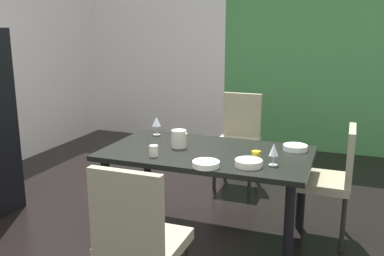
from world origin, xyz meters
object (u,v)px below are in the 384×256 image
pitcher_near_shelf (179,139)px  chair_head_near (138,237)px  chair_right_far (332,175)px  wine_glass_center (156,122)px  wine_glass_left (274,150)px  serving_bowl_east (249,163)px  dining_table (207,161)px  cup_south (256,156)px  serving_bowl_west (295,148)px  chair_head_far (239,134)px  serving_bowl_corner (206,164)px  cup_north (154,151)px

pitcher_near_shelf → chair_head_near: bearing=-77.9°
chair_right_far → wine_glass_center: bearing=87.6°
wine_glass_left → serving_bowl_east: size_ratio=0.82×
dining_table → cup_south: cup_south is taller
chair_head_near → wine_glass_left: (0.55, 1.05, 0.27)m
serving_bowl_west → cup_south: 0.45m
chair_head_near → chair_head_far: size_ratio=1.00×
pitcher_near_shelf → serving_bowl_east: bearing=-23.4°
cup_south → pitcher_near_shelf: size_ratio=0.51×
chair_head_far → serving_bowl_west: (0.71, -0.96, 0.18)m
dining_table → serving_bowl_west: serving_bowl_west is taller
wine_glass_center → cup_south: bearing=-23.3°
serving_bowl_corner → cup_north: 0.47m
cup_south → pitcher_near_shelf: bearing=168.7°
serving_bowl_west → pitcher_near_shelf: 0.95m
chair_head_far → cup_south: chair_head_far is taller
chair_right_far → serving_bowl_corner: (-0.84, -0.64, 0.19)m
serving_bowl_west → serving_bowl_east: bearing=-115.9°
dining_table → chair_right_far: (0.96, 0.26, -0.09)m
dining_table → chair_right_far: 1.00m
wine_glass_center → pitcher_near_shelf: wine_glass_center is taller
chair_head_far → cup_south: size_ratio=13.21×
chair_head_near → pitcher_near_shelf: size_ratio=6.70×
wine_glass_left → serving_bowl_east: bearing=-151.7°
chair_right_far → serving_bowl_west: 0.36m
serving_bowl_west → wine_glass_left: bearing=-102.4°
cup_north → cup_south: 0.78m
serving_bowl_west → pitcher_near_shelf: size_ratio=1.32×
dining_table → cup_north: 0.46m
cup_south → serving_bowl_corner: bearing=-138.6°
wine_glass_center → cup_north: size_ratio=1.94×
wine_glass_center → pitcher_near_shelf: (0.35, -0.31, -0.05)m
cup_north → chair_right_far: bearing=22.8°
wine_glass_left → cup_north: 0.91m
chair_right_far → wine_glass_center: (-1.56, 0.07, 0.30)m
chair_head_near → serving_bowl_west: 1.64m
chair_head_near → chair_right_far: bearing=57.5°
wine_glass_center → cup_north: wine_glass_center is taller
chair_right_far → chair_head_far: chair_head_far is taller
wine_glass_center → wine_glass_left: bearing=-23.4°
dining_table → chair_head_near: size_ratio=1.68×
wine_glass_center → pitcher_near_shelf: bearing=-41.2°
chair_head_far → serving_bowl_east: 1.57m
chair_head_near → cup_north: size_ratio=11.27×
wine_glass_center → serving_bowl_west: (1.27, -0.06, -0.10)m
wine_glass_left → serving_bowl_east: (-0.16, -0.09, -0.09)m
cup_north → cup_south: cup_north is taller
dining_table → serving_bowl_corner: 0.42m
serving_bowl_west → chair_right_far: bearing=-1.5°
chair_head_near → cup_north: 1.02m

